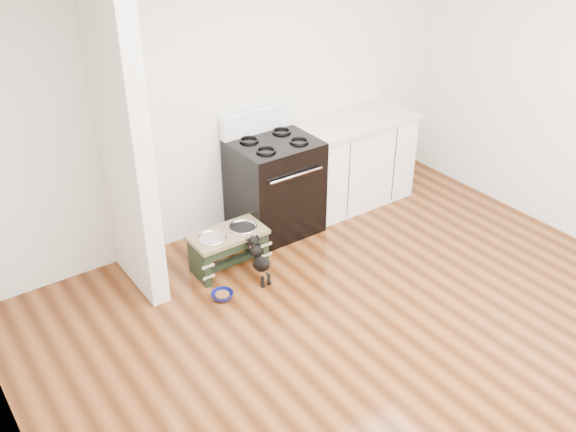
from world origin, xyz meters
name	(u,v)px	position (x,y,z in m)	size (l,w,h in m)	color
ground	(413,365)	(0.00, 0.00, 0.00)	(5.00, 5.00, 0.00)	#401E0B
room_shell	(440,162)	(0.00, 0.00, 1.62)	(5.00, 5.00, 5.00)	silver
partition_wall	(122,135)	(-1.18, 2.10, 1.35)	(0.15, 0.80, 2.70)	silver
oven_range	(274,185)	(0.25, 2.16, 0.48)	(0.76, 0.69, 1.14)	black
cabinet_run	(353,161)	(1.23, 2.18, 0.45)	(1.24, 0.64, 0.91)	white
dog_feeder	(228,243)	(-0.46, 1.82, 0.26)	(0.66, 0.35, 0.38)	black
puppy	(259,258)	(-0.34, 1.52, 0.22)	(0.12, 0.34, 0.40)	black
floor_bowl	(222,296)	(-0.74, 1.48, 0.03)	(0.23, 0.23, 0.06)	navy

